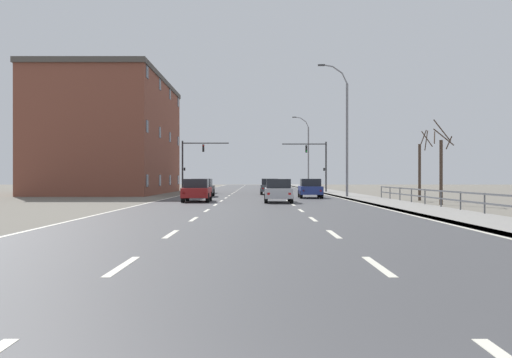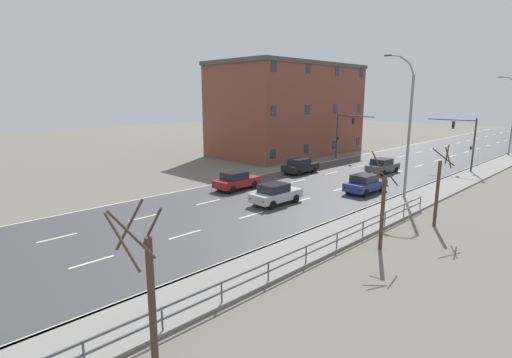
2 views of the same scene
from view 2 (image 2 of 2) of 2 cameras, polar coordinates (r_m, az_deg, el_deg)
The scene contains 17 objects.
ground_plane at distance 42.84m, azimuth 15.52°, elevation 0.82°, with size 160.00×160.00×0.12m.
road_asphalt_strip at distance 53.48m, azimuth 21.91°, elevation 2.61°, with size 14.00×120.00×0.03m.
sidewalk_right at distance 50.84m, azimuth 30.64°, elevation 1.42°, with size 3.00×120.00×0.12m.
guardrail at distance 16.34m, azimuth -1.41°, elevation -14.09°, with size 0.07×33.90×1.00m.
street_lamp_midground at distance 32.26m, azimuth 21.09°, elevation 6.74°, with size 2.50×0.24×11.02m.
street_lamp_distant at distance 62.33m, azimuth 33.12°, elevation 7.48°, with size 2.40×0.24×10.43m.
traffic_signal_right at distance 46.63m, azimuth 28.03°, elevation 5.47°, with size 4.97×0.36×5.67m.
traffic_signal_left at distance 51.36m, azimuth 12.58°, elevation 7.07°, with size 5.12×0.36×5.69m.
car_near_right at distance 29.15m, azimuth 2.84°, elevation -2.12°, with size 1.88×4.12×1.57m.
car_far_left at distance 33.69m, azimuth 15.53°, elevation -0.62°, with size 1.92×4.14×1.57m.
car_far_right at distance 40.86m, azimuth 6.40°, elevation 1.90°, with size 1.86×4.11×1.57m.
car_near_left at distance 33.67m, azimuth -2.88°, elevation -0.20°, with size 1.90×4.13×1.57m.
car_mid_centre at distance 42.76m, azimuth 17.85°, elevation 1.84°, with size 1.91×4.14×1.57m.
brick_building at distance 55.31m, azimuth 4.65°, elevation 10.05°, with size 11.63×21.22×12.16m.
bare_tree_near at distance 11.06m, azimuth -15.11°, elevation -17.27°, with size 1.53×1.32×5.25m.
bare_tree_mid at distance 21.18m, azimuth 17.83°, elevation -3.94°, with size 1.23×1.23×5.18m.
bare_tree_far at distance 26.21m, azimuth 24.89°, elevation -1.40°, with size 1.09×1.47×5.11m.
Camera 2 is at (20.49, 11.23, 7.87)m, focal length 27.61 mm.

